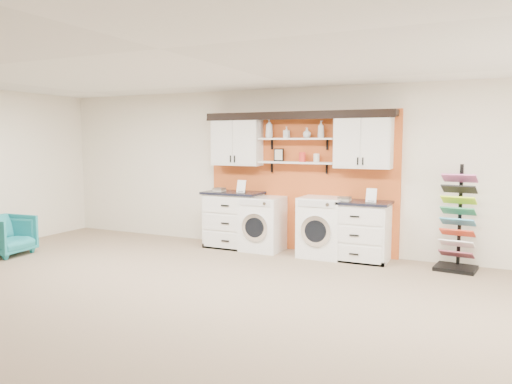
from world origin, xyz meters
The scene contains 22 objects.
floor centered at (0.00, 0.00, 0.00)m, with size 10.00×10.00×0.00m, color gray.
ceiling centered at (0.00, 0.00, 2.80)m, with size 10.00×10.00×0.00m, color white.
wall_back centered at (0.00, 4.00, 1.40)m, with size 10.00×10.00×0.00m, color silver.
accent_panel centered at (0.00, 3.96, 1.20)m, with size 3.40×0.07×2.40m, color #C15321.
upper_cabinet_left centered at (-1.13, 3.79, 1.88)m, with size 0.90×0.35×0.84m.
upper_cabinet_right centered at (1.13, 3.79, 1.88)m, with size 0.90×0.35×0.84m.
shelf_lower centered at (0.00, 3.80, 1.53)m, with size 1.32×0.28×0.03m, color silver.
shelf_upper centered at (0.00, 3.80, 1.93)m, with size 1.32×0.28×0.03m, color silver.
crown_molding centered at (0.00, 3.81, 2.33)m, with size 3.30×0.41×0.13m.
picture_frame centered at (-0.35, 3.85, 1.66)m, with size 0.18×0.02×0.22m.
canister_red centered at (0.10, 3.80, 1.62)m, with size 0.11×0.11×0.16m, color red.
canister_cream centered at (0.35, 3.80, 1.61)m, with size 0.10×0.10×0.14m, color silver.
base_cabinet_left centered at (-1.13, 3.64, 0.50)m, with size 1.02×0.66×1.00m.
base_cabinet_right centered at (1.13, 3.64, 0.48)m, with size 0.97×0.66×0.95m.
washer centered at (-0.55, 3.64, 0.47)m, with size 0.67×0.71×0.94m.
dryer centered at (0.52, 3.64, 0.49)m, with size 0.70×0.71×0.98m.
sample_rack centered at (2.58, 3.67, 0.51)m, with size 0.62×0.53×1.56m.
armchair centered at (-4.26, 1.47, 0.33)m, with size 0.71×0.73×0.66m, color teal.
soap_bottle_a centered at (-0.51, 3.80, 2.11)m, with size 0.13×0.13×0.33m, color silver.
soap_bottle_b centered at (-0.19, 3.80, 2.04)m, with size 0.09×0.09×0.19m, color silver.
soap_bottle_c centered at (0.18, 3.80, 2.03)m, with size 0.13×0.13×0.17m, color silver.
soap_bottle_d centered at (0.42, 3.80, 2.09)m, with size 0.11×0.11×0.28m, color silver.
Camera 1 is at (3.00, -4.11, 1.91)m, focal length 35.00 mm.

